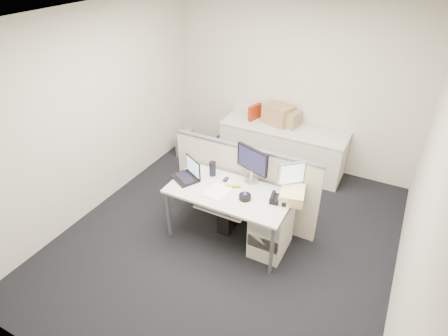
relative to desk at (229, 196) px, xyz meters
The scene contains 29 objects.
floor 0.67m from the desk, ahead, with size 4.00×4.50×0.01m, color black.
ceiling 2.04m from the desk, ahead, with size 4.00×4.50×0.01m, color white.
wall_back 2.35m from the desk, 90.00° to the left, with size 4.00×0.02×2.70m, color beige.
wall_front 2.35m from the desk, 90.00° to the right, with size 4.00×0.02×2.70m, color beige.
wall_left 2.11m from the desk, behind, with size 0.02×4.50×2.70m, color beige.
wall_right 2.11m from the desk, ahead, with size 0.02×4.50×2.70m, color beige.
desk is the anchor object (origin of this frame).
keyboard_tray 0.19m from the desk, 90.00° to the right, with size 0.62×0.32×0.02m, color beige.
drawer_pedestal 0.65m from the desk, ahead, with size 0.40×0.55×0.65m, color beige.
cubicle_partition 0.46m from the desk, 90.00° to the left, with size 2.00×0.06×1.10m, color beige.
back_counter 1.95m from the desk, 90.00° to the left, with size 2.00×0.60×0.72m, color beige.
monitor_main 0.46m from the desk, 64.90° to the left, with size 0.47×0.18×0.47m, color black.
monitor_small 0.77m from the desk, 26.21° to the left, with size 0.33×0.17×0.41m, color #B7B7BC.
laptop 0.65m from the desk, behind, with size 0.34×0.26×0.26m, color black.
trackball 0.25m from the desk, 12.19° to the right, with size 0.15×0.15×0.06m, color black.
desk_phone 0.61m from the desk, ahead, with size 0.20×0.16×0.06m, color black.
paper_stack 0.16m from the desk, 146.31° to the right, with size 0.24×0.31×0.01m, color white.
sticky_pad 0.12m from the desk, 121.97° to the right, with size 0.07×0.07×0.01m, color yellow.
travel_mug 0.44m from the desk, 147.85° to the left, with size 0.09×0.09×0.18m, color black.
banana 0.13m from the desk, 90.00° to the left, with size 0.20×0.05×0.04m, color gold.
cellphone 0.26m from the desk, 126.87° to the left, with size 0.05×0.10×0.01m, color black.
manila_folders 0.76m from the desk, 15.52° to the left, with size 0.27×0.35×0.13m, color #F3D98E.
keyboard 0.22m from the desk, 96.79° to the right, with size 0.40×0.14×0.02m, color black.
pc_tower_desk 0.51m from the desk, 113.13° to the left, with size 0.17×0.43×0.40m, color black.
pc_tower_spare_dark 1.99m from the desk, 122.79° to the left, with size 0.17×0.43×0.40m, color black.
pc_tower_spare_silver 2.40m from the desk, 136.20° to the left, with size 0.17×0.44×0.41m, color #B7B7BC.
cardboard_box_left 2.07m from the desk, 94.27° to the left, with size 0.44×0.33×0.33m, color olive.
cardboard_box_right 2.06m from the desk, 89.94° to the left, with size 0.37×0.29×0.27m, color olive.
red_binder 2.11m from the desk, 105.16° to the left, with size 0.07×0.29×0.27m, color #921F07.
Camera 1 is at (1.64, -3.28, 3.37)m, focal length 30.00 mm.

